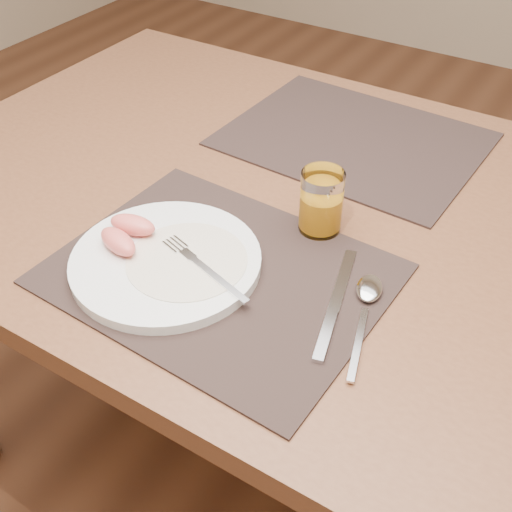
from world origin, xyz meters
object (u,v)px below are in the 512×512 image
object	(u,v)px
placemat_far	(353,139)
juice_glass	(321,204)
placemat_near	(219,274)
spoon	(368,296)
plate	(166,261)
knife	(333,311)
fork	(198,263)
table	(305,242)

from	to	relation	value
placemat_far	juice_glass	size ratio (longest dim) A/B	4.61
placemat_near	placemat_far	world-z (taller)	same
placemat_near	spoon	distance (m)	0.21
plate	placemat_near	bearing A→B (deg)	20.60
plate	juice_glass	xyz separation A→B (m)	(0.14, 0.19, 0.04)
knife	placemat_near	bearing A→B (deg)	-175.40
plate	juice_glass	distance (m)	0.24
plate	fork	bearing A→B (deg)	13.68
fork	knife	bearing A→B (deg)	8.51
table	placemat_far	distance (m)	0.24
placemat_near	knife	world-z (taller)	knife
fork	juice_glass	size ratio (longest dim) A/B	1.76
knife	table	bearing A→B (deg)	125.91
placemat_near	juice_glass	world-z (taller)	juice_glass
plate	spoon	xyz separation A→B (m)	(0.27, 0.09, -0.00)
plate	fork	size ratio (longest dim) A/B	1.57
table	fork	size ratio (longest dim) A/B	8.14
placemat_near	plate	world-z (taller)	plate
plate	spoon	bearing A→B (deg)	18.12
plate	knife	world-z (taller)	plate
plate	spoon	size ratio (longest dim) A/B	1.43
fork	spoon	distance (m)	0.24
placemat_near	plate	bearing A→B (deg)	-159.40
placemat_far	fork	bearing A→B (deg)	-92.89
juice_glass	plate	bearing A→B (deg)	-126.65
fork	table	bearing A→B (deg)	79.20
table	fork	world-z (taller)	fork
placemat_far	fork	size ratio (longest dim) A/B	2.62
juice_glass	knife	bearing A→B (deg)	-56.85
fork	placemat_near	bearing A→B (deg)	32.97
plate	fork	xyz separation A→B (m)	(0.05, 0.01, 0.01)
table	fork	distance (m)	0.26
fork	spoon	size ratio (longest dim) A/B	0.91
fork	placemat_far	bearing A→B (deg)	87.11
table	knife	world-z (taller)	knife
placemat_far	spoon	distance (m)	0.43
table	juice_glass	size ratio (longest dim) A/B	14.34
placemat_near	spoon	xyz separation A→B (m)	(0.20, 0.06, 0.01)
placemat_near	knife	bearing A→B (deg)	4.60
table	spoon	world-z (taller)	spoon
placemat_far	plate	distance (m)	0.47
placemat_far	knife	bearing A→B (deg)	-68.11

